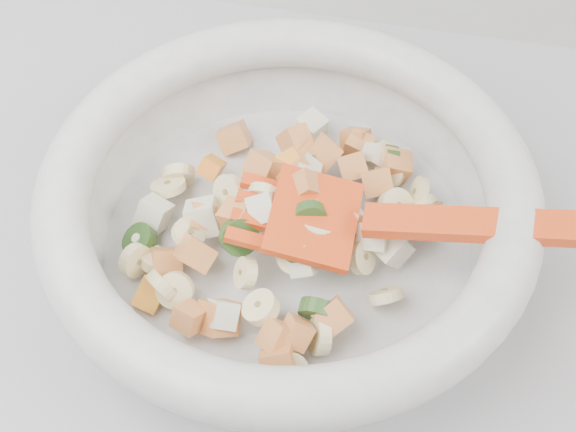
# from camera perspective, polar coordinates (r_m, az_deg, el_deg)

# --- Properties ---
(mixing_bowl) EXTENTS (0.46, 0.35, 0.11)m
(mixing_bowl) POSITION_cam_1_polar(r_m,az_deg,el_deg) (0.57, 0.08, 0.43)
(mixing_bowl) COLOR silver
(mixing_bowl) RESTS_ON counter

